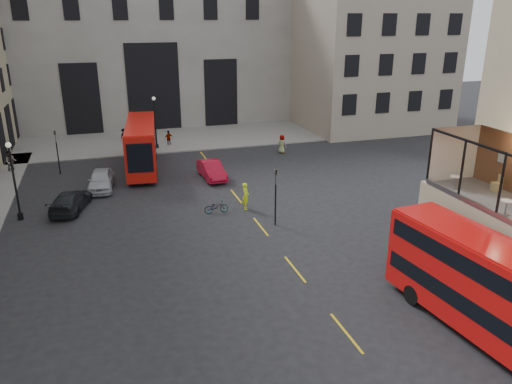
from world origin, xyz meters
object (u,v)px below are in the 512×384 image
object	(u,v)px
traffic_light_far	(57,147)
pedestrian_d	(282,144)
car_a	(101,180)
cafe_table_mid	(506,205)
car_c	(70,201)
pedestrian_a	(11,162)
bus_near	(495,289)
car_b	(212,170)
cyclist	(246,196)
bicycle	(216,207)
cafe_chair_d	(496,186)
street_lamp_b	(156,126)
pedestrian_c	(169,138)
cafe_table_far	(455,180)
traffic_light_near	(276,190)
bus_far	(141,143)
pedestrian_b	(124,136)
street_lamp_a	(15,186)

from	to	relation	value
traffic_light_far	pedestrian_d	xyz separation A→B (m)	(20.64, 0.72, -1.51)
car_a	cafe_table_mid	world-z (taller)	cafe_table_mid
car_c	pedestrian_a	size ratio (longest dim) A/B	2.46
bus_near	pedestrian_a	world-z (taller)	bus_near
car_b	pedestrian_a	distance (m)	17.62
cyclist	bicycle	bearing A→B (deg)	108.30
bicycle	cafe_chair_d	size ratio (longest dim) A/B	1.98
street_lamp_b	pedestrian_a	world-z (taller)	street_lamp_b
pedestrian_c	cafe_table_mid	distance (m)	36.55
pedestrian_a	pedestrian_d	bearing A→B (deg)	-1.59
pedestrian_d	car_b	bearing A→B (deg)	83.93
bus_near	cafe_table_far	xyz separation A→B (m)	(2.20, 5.79, 2.66)
traffic_light_near	car_a	xyz separation A→B (m)	(-10.67, 10.75, -1.65)
car_a	car_c	world-z (taller)	car_a
bus_far	pedestrian_b	distance (m)	10.64
street_lamp_a	cafe_chair_d	world-z (taller)	cafe_chair_d
bus_far	cafe_table_mid	xyz separation A→B (m)	(13.54, -27.23, 2.68)
street_lamp_a	pedestrian_c	distance (m)	20.99
traffic_light_far	car_b	xyz separation A→B (m)	(12.22, -5.11, -1.69)
bus_far	cafe_table_far	size ratio (longest dim) A/B	16.11
cyclist	cafe_table_far	size ratio (longest dim) A/B	2.89
traffic_light_near	cyclist	distance (m)	3.78
traffic_light_near	street_lamp_a	bearing A→B (deg)	159.44
cafe_table_mid	cafe_chair_d	size ratio (longest dim) A/B	0.81
cafe_chair_d	car_c	bearing A→B (deg)	142.93
bicycle	bus_far	bearing A→B (deg)	18.76
cafe_table_far	street_lamp_a	bearing A→B (deg)	147.74
street_lamp_a	cafe_table_mid	bearing A→B (deg)	-38.57
traffic_light_near	car_c	size ratio (longest dim) A/B	0.80
traffic_light_near	street_lamp_a	xyz separation A→B (m)	(-16.00, 6.00, -0.03)
car_b	car_a	bearing A→B (deg)	177.46
street_lamp_a	bus_near	distance (m)	28.72
car_a	cafe_table_far	size ratio (longest dim) A/B	6.78
bicycle	pedestrian_a	distance (m)	20.76
bus_far	car_c	bearing A→B (deg)	-124.29
bus_far	cafe_table_far	xyz separation A→B (m)	(13.71, -23.59, 2.67)
bicycle	pedestrian_b	size ratio (longest dim) A/B	1.07
car_b	cafe_table_far	size ratio (longest dim) A/B	6.64
bicycle	car_c	bearing A→B (deg)	70.96
pedestrian_a	bicycle	bearing A→B (deg)	-43.57
pedestrian_b	cafe_table_far	world-z (taller)	cafe_table_far
bicycle	cafe_table_far	distance (m)	15.90
car_a	pedestrian_d	xyz separation A→B (m)	(17.31, 5.97, 0.14)
bus_near	pedestrian_a	bearing A→B (deg)	125.21
street_lamp_a	cyclist	bearing A→B (deg)	-10.13
car_c	cafe_table_mid	distance (m)	27.27
pedestrian_b	car_c	bearing A→B (deg)	-151.67
traffic_light_far	pedestrian_a	bearing A→B (deg)	156.14
bus_far	cyclist	bearing A→B (deg)	-63.38
street_lamp_a	pedestrian_a	world-z (taller)	street_lamp_a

